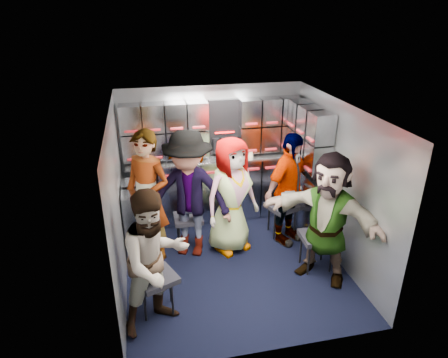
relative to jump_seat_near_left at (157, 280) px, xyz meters
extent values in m
plane|color=black|center=(1.04, 0.69, -0.43)|extent=(3.00, 3.00, 0.00)
cube|color=#8E949B|center=(1.04, 2.19, 0.62)|extent=(2.80, 0.04, 2.10)
cube|color=#8E949B|center=(-0.36, 0.69, 0.62)|extent=(0.04, 3.00, 2.10)
cube|color=#8E949B|center=(2.44, 0.69, 0.62)|extent=(0.04, 3.00, 2.10)
cube|color=silver|center=(1.04, 0.69, 1.67)|extent=(2.80, 3.00, 0.02)
cube|color=#9398A1|center=(1.04, 1.98, 0.07)|extent=(2.68, 0.38, 0.99)
cube|color=#9398A1|center=(-0.15, 1.25, 0.07)|extent=(0.38, 0.76, 0.99)
cube|color=#B7B9BE|center=(1.04, 1.98, 0.59)|extent=(2.68, 0.42, 0.03)
cube|color=#9398A1|center=(1.04, 2.04, 1.06)|extent=(2.68, 0.28, 0.82)
cube|color=#9398A1|center=(2.29, 1.39, 1.06)|extent=(0.28, 1.00, 0.82)
cube|color=#9398A1|center=(2.29, 1.29, 0.07)|extent=(0.28, 1.20, 1.00)
cube|color=#AE1B22|center=(1.04, 1.78, 0.45)|extent=(2.60, 0.02, 0.03)
cube|color=black|center=(0.00, 0.00, 0.02)|extent=(0.52, 0.51, 0.06)
cylinder|color=black|center=(-0.15, -0.13, -0.21)|extent=(0.03, 0.03, 0.43)
cylinder|color=black|center=(0.15, -0.13, -0.21)|extent=(0.03, 0.03, 0.43)
cylinder|color=black|center=(-0.15, 0.13, -0.21)|extent=(0.03, 0.03, 0.43)
cylinder|color=black|center=(0.15, 0.13, -0.21)|extent=(0.03, 0.03, 0.43)
cube|color=black|center=(0.51, 1.27, 0.01)|extent=(0.39, 0.37, 0.06)
cylinder|color=black|center=(0.37, 1.14, -0.22)|extent=(0.02, 0.02, 0.41)
cylinder|color=black|center=(0.66, 1.14, -0.22)|extent=(0.02, 0.02, 0.41)
cylinder|color=black|center=(0.37, 1.39, -0.22)|extent=(0.02, 0.02, 0.41)
cylinder|color=black|center=(0.66, 1.39, -0.22)|extent=(0.02, 0.02, 0.41)
cube|color=black|center=(1.09, 1.26, -0.05)|extent=(0.38, 0.37, 0.05)
cylinder|color=black|center=(0.96, 1.15, -0.25)|extent=(0.02, 0.02, 0.36)
cylinder|color=black|center=(1.21, 1.15, -0.25)|extent=(0.02, 0.02, 0.36)
cylinder|color=black|center=(0.96, 1.37, -0.25)|extent=(0.02, 0.02, 0.36)
cylinder|color=black|center=(1.21, 1.37, -0.25)|extent=(0.02, 0.02, 0.36)
cube|color=black|center=(1.92, 1.28, 0.04)|extent=(0.53, 0.52, 0.07)
cylinder|color=black|center=(1.76, 1.15, -0.20)|extent=(0.03, 0.03, 0.44)
cylinder|color=black|center=(2.07, 1.15, -0.20)|extent=(0.03, 0.03, 0.44)
cylinder|color=black|center=(1.76, 1.41, -0.20)|extent=(0.03, 0.03, 0.44)
cylinder|color=black|center=(2.07, 1.41, -0.20)|extent=(0.03, 0.03, 0.44)
cube|color=black|center=(2.07, 0.39, 0.04)|extent=(0.44, 0.42, 0.07)
cylinder|color=black|center=(1.91, 0.25, -0.21)|extent=(0.03, 0.03, 0.44)
cylinder|color=black|center=(2.22, 0.25, -0.21)|extent=(0.03, 0.03, 0.44)
cylinder|color=black|center=(1.91, 0.52, -0.21)|extent=(0.03, 0.03, 0.44)
cylinder|color=black|center=(2.22, 0.52, -0.21)|extent=(0.03, 0.03, 0.44)
imported|color=black|center=(-0.01, 1.10, 0.47)|extent=(0.78, 0.74, 1.80)
imported|color=black|center=(0.00, -0.18, 0.37)|extent=(0.97, 0.89, 1.60)
imported|color=black|center=(0.51, 1.09, 0.46)|extent=(1.31, 1.04, 1.77)
imported|color=black|center=(1.09, 1.08, 0.40)|extent=(0.94, 0.80, 1.64)
imported|color=black|center=(1.92, 1.10, 0.39)|extent=(1.02, 0.86, 1.64)
imported|color=black|center=(2.07, 0.21, 0.41)|extent=(1.44, 1.46, 1.68)
cylinder|color=white|center=(0.63, 1.93, 0.73)|extent=(0.07, 0.07, 0.25)
cylinder|color=white|center=(0.55, 1.93, 0.73)|extent=(0.07, 0.07, 0.25)
cylinder|color=white|center=(1.30, 1.93, 0.74)|extent=(0.07, 0.07, 0.28)
cylinder|color=#C9B28D|center=(-0.11, 1.92, 0.65)|extent=(0.09, 0.09, 0.10)
cylinder|color=#C9B28D|center=(1.59, 1.92, 0.66)|extent=(0.08, 0.08, 0.11)
camera|label=1|loc=(-0.03, -3.62, 2.80)|focal=32.00mm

